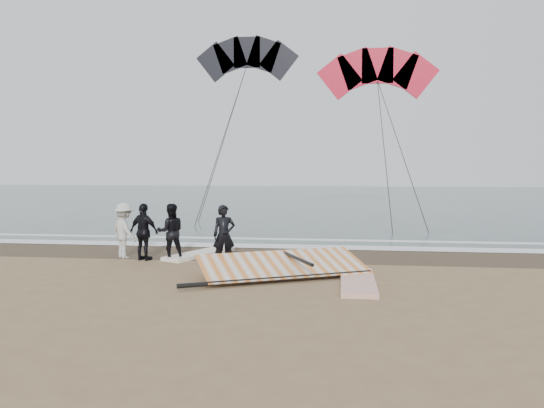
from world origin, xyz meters
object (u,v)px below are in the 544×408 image
at_px(man_main, 224,235).
at_px(board_white, 358,282).
at_px(board_cream, 200,254).
at_px(sail_rig, 281,267).

distance_m(man_main, board_white, 3.93).
bearing_deg(board_cream, sail_rig, -17.75).
bearing_deg(board_cream, board_white, -10.76).
relative_size(man_main, board_white, 0.60).
relative_size(board_cream, sail_rig, 0.60).
bearing_deg(board_white, man_main, 152.43).
bearing_deg(man_main, sail_rig, -52.23).
xyz_separation_m(man_main, board_cream, (-1.04, 1.45, -0.75)).
height_order(board_white, board_cream, board_white).
distance_m(board_white, board_cream, 5.51).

